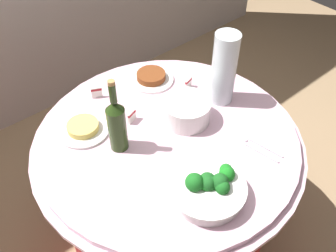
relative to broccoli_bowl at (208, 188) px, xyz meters
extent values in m
plane|color=#9E7F5B|center=(0.09, 0.33, -0.78)|extent=(6.00, 6.00, 0.00)
cylinder|color=maroon|center=(0.09, 0.33, -0.44)|extent=(1.01, 1.01, 0.69)
cylinder|color=#E0B2C6|center=(0.09, 0.33, -0.08)|extent=(1.16, 1.16, 0.02)
cylinder|color=#E0B2C6|center=(0.09, 0.33, -0.06)|extent=(1.10, 1.10, 0.03)
cylinder|color=white|center=(0.00, 0.00, -0.02)|extent=(0.26, 0.26, 0.05)
cylinder|color=white|center=(0.00, 0.00, 0.01)|extent=(0.28, 0.28, 0.01)
sphere|color=#197C1E|center=(0.08, -0.01, 0.03)|extent=(0.06, 0.06, 0.06)
sphere|color=#19711E|center=(-0.01, 0.00, 0.03)|extent=(0.04, 0.04, 0.04)
sphere|color=#19771E|center=(0.09, 0.00, 0.03)|extent=(0.05, 0.05, 0.05)
sphere|color=#19611E|center=(0.00, 0.00, 0.03)|extent=(0.06, 0.06, 0.06)
sphere|color=#196A1E|center=(-0.01, 0.02, 0.03)|extent=(0.05, 0.05, 0.05)
sphere|color=#19631E|center=(0.02, -0.04, 0.03)|extent=(0.05, 0.05, 0.05)
sphere|color=#19591E|center=(0.03, -0.02, 0.04)|extent=(0.06, 0.06, 0.06)
sphere|color=#19661E|center=(-0.04, 0.03, 0.04)|extent=(0.07, 0.07, 0.07)
sphere|color=#19581E|center=(-0.01, 0.00, 0.03)|extent=(0.05, 0.05, 0.05)
sphere|color=#19621E|center=(0.00, -0.01, 0.02)|extent=(0.04, 0.04, 0.04)
sphere|color=#195A1E|center=(0.00, 0.01, 0.03)|extent=(0.06, 0.06, 0.06)
cylinder|color=white|center=(0.21, 0.35, -0.04)|extent=(0.21, 0.21, 0.01)
cylinder|color=white|center=(0.21, 0.35, -0.03)|extent=(0.21, 0.21, 0.01)
cylinder|color=white|center=(0.21, 0.35, -0.02)|extent=(0.21, 0.21, 0.01)
cylinder|color=white|center=(0.21, 0.35, -0.01)|extent=(0.21, 0.21, 0.01)
cylinder|color=white|center=(0.21, 0.35, 0.00)|extent=(0.21, 0.21, 0.01)
cylinder|color=white|center=(0.21, 0.35, 0.01)|extent=(0.21, 0.21, 0.01)
cylinder|color=white|center=(0.21, 0.35, 0.02)|extent=(0.21, 0.21, 0.01)
cylinder|color=white|center=(0.21, 0.35, 0.03)|extent=(0.21, 0.21, 0.01)
cylinder|color=white|center=(0.21, 0.35, 0.04)|extent=(0.21, 0.21, 0.01)
cylinder|color=white|center=(0.21, 0.35, 0.05)|extent=(0.21, 0.21, 0.01)
cylinder|color=#263B15|center=(-0.10, 0.40, 0.06)|extent=(0.07, 0.07, 0.20)
cone|color=#263B15|center=(-0.10, 0.40, 0.18)|extent=(0.07, 0.07, 0.04)
cylinder|color=#263B15|center=(-0.10, 0.40, 0.24)|extent=(0.03, 0.03, 0.08)
cylinder|color=#B2844C|center=(-0.10, 0.40, 0.28)|extent=(0.03, 0.03, 0.02)
cylinder|color=silver|center=(0.43, 0.35, 0.13)|extent=(0.11, 0.11, 0.34)
sphere|color=#E5B26B|center=(0.45, 0.35, 0.00)|extent=(0.06, 0.06, 0.06)
sphere|color=#E5B26B|center=(0.42, 0.37, 0.00)|extent=(0.06, 0.06, 0.06)
sphere|color=#E5B26B|center=(0.42, 0.33, 0.00)|extent=(0.06, 0.06, 0.06)
sphere|color=#72C64C|center=(0.44, 0.36, 0.05)|extent=(0.06, 0.06, 0.06)
sphere|color=#72C64C|center=(0.41, 0.36, 0.05)|extent=(0.06, 0.06, 0.06)
sphere|color=#72C64C|center=(0.43, 0.33, 0.05)|extent=(0.06, 0.06, 0.06)
sphere|color=red|center=(0.43, 0.37, 0.10)|extent=(0.06, 0.06, 0.06)
sphere|color=red|center=(0.41, 0.34, 0.10)|extent=(0.06, 0.06, 0.06)
sphere|color=red|center=(0.44, 0.33, 0.10)|extent=(0.06, 0.06, 0.06)
sphere|color=#E5B26B|center=(0.42, 0.37, 0.15)|extent=(0.06, 0.06, 0.06)
sphere|color=#E5B26B|center=(0.41, 0.33, 0.15)|extent=(0.06, 0.06, 0.06)
sphere|color=#E5B26B|center=(0.45, 0.34, 0.15)|extent=(0.06, 0.06, 0.06)
cylinder|color=silver|center=(0.34, 0.01, -0.04)|extent=(0.03, 0.16, 0.01)
cylinder|color=silver|center=(0.31, 0.01, -0.04)|extent=(0.03, 0.16, 0.01)
sphere|color=silver|center=(0.31, 0.09, -0.04)|extent=(0.01, 0.01, 0.01)
cylinder|color=white|center=(-0.17, 0.58, -0.04)|extent=(0.22, 0.22, 0.01)
cylinder|color=#EACC60|center=(-0.17, 0.58, -0.02)|extent=(0.13, 0.13, 0.03)
cylinder|color=white|center=(0.27, 0.67, -0.04)|extent=(0.22, 0.22, 0.01)
cylinder|color=brown|center=(0.27, 0.67, -0.02)|extent=(0.14, 0.14, 0.03)
cube|color=white|center=(0.02, 0.49, -0.02)|extent=(0.05, 0.02, 0.05)
cube|color=maroon|center=(0.02, 0.49, 0.00)|extent=(0.05, 0.02, 0.01)
cube|color=white|center=(-0.01, 0.73, -0.02)|extent=(0.05, 0.03, 0.05)
cube|color=maroon|center=(-0.01, 0.73, 0.00)|extent=(0.05, 0.03, 0.01)
cube|color=white|center=(0.37, 0.50, -0.02)|extent=(0.05, 0.02, 0.05)
cube|color=maroon|center=(0.37, 0.50, 0.00)|extent=(0.05, 0.02, 0.01)
camera|label=1|loc=(-0.61, -0.50, 1.07)|focal=39.36mm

